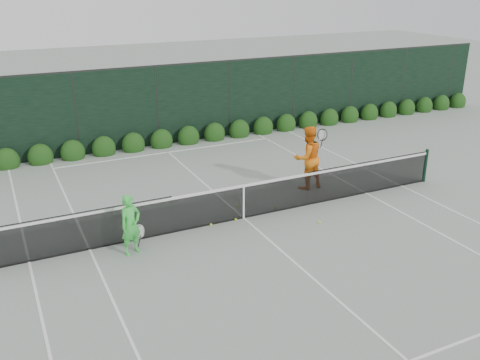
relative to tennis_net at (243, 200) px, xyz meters
name	(u,v)px	position (x,y,z in m)	size (l,w,h in m)	color
ground	(244,218)	(0.02, 0.00, -0.53)	(80.00, 80.00, 0.00)	gray
tennis_net	(243,200)	(0.00, 0.00, 0.00)	(12.90, 0.10, 1.07)	#103120
player_woman	(131,225)	(-3.19, -0.60, 0.20)	(0.67, 0.53, 1.47)	green
player_man	(308,158)	(2.76, 1.16, 0.45)	(0.98, 0.78, 1.96)	orange
court_lines	(244,218)	(0.02, 0.00, -0.53)	(11.03, 23.83, 0.01)	white
windscreen_fence	(298,203)	(0.02, -2.71, 0.98)	(32.00, 21.07, 3.06)	black
hedge_row	(162,141)	(0.02, 7.15, -0.30)	(31.66, 0.65, 0.94)	#16360E
tennis_balls	(256,216)	(0.36, -0.06, -0.50)	(2.73, 1.99, 0.07)	#D5F436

